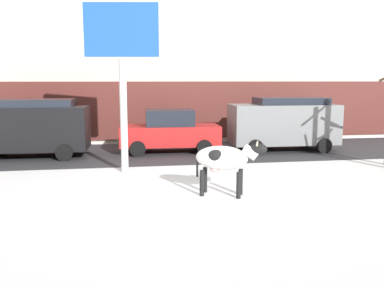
# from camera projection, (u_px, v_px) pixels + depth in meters

# --- Properties ---
(ground_plane) EXTENTS (120.00, 120.00, 0.00)m
(ground_plane) POSITION_uv_depth(u_px,v_px,m) (192.00, 207.00, 10.07)
(ground_plane) COLOR white
(road_strip) EXTENTS (60.00, 5.60, 0.01)m
(road_strip) POSITION_uv_depth(u_px,v_px,m) (163.00, 153.00, 17.69)
(road_strip) COLOR #333338
(road_strip) RESTS_ON ground
(building_facade) EXTENTS (44.00, 6.10, 13.00)m
(building_facade) POSITION_uv_depth(u_px,v_px,m) (152.00, 17.00, 22.47)
(building_facade) COLOR beige
(building_facade) RESTS_ON ground
(cow_holstein) EXTENTS (1.90, 1.13, 1.54)m
(cow_holstein) POSITION_uv_depth(u_px,v_px,m) (224.00, 159.00, 10.97)
(cow_holstein) COLOR silver
(cow_holstein) RESTS_ON ground
(billboard) EXTENTS (2.52, 0.58, 5.56)m
(billboard) POSITION_uv_depth(u_px,v_px,m) (122.00, 41.00, 13.33)
(billboard) COLOR silver
(billboard) RESTS_ON ground
(car_black_van) EXTENTS (4.66, 2.24, 2.32)m
(car_black_van) POSITION_uv_depth(u_px,v_px,m) (29.00, 126.00, 16.46)
(car_black_van) COLOR black
(car_black_van) RESTS_ON ground
(car_red_sedan) EXTENTS (4.26, 2.09, 1.84)m
(car_red_sedan) POSITION_uv_depth(u_px,v_px,m) (170.00, 131.00, 17.66)
(car_red_sedan) COLOR red
(car_red_sedan) RESTS_ON ground
(car_grey_van) EXTENTS (4.66, 2.24, 2.32)m
(car_grey_van) POSITION_uv_depth(u_px,v_px,m) (284.00, 122.00, 18.12)
(car_grey_van) COLOR slate
(car_grey_van) RESTS_ON ground
(pedestrian_near_billboard) EXTENTS (0.36, 0.24, 1.73)m
(pedestrian_near_billboard) POSITION_uv_depth(u_px,v_px,m) (332.00, 122.00, 22.09)
(pedestrian_near_billboard) COLOR #282833
(pedestrian_near_billboard) RESTS_ON ground
(pedestrian_by_cars) EXTENTS (0.36, 0.24, 1.73)m
(pedestrian_by_cars) POSITION_uv_depth(u_px,v_px,m) (154.00, 125.00, 20.60)
(pedestrian_by_cars) COLOR #282833
(pedestrian_by_cars) RESTS_ON ground
(pedestrian_far_left) EXTENTS (0.36, 0.24, 1.73)m
(pedestrian_far_left) POSITION_uv_depth(u_px,v_px,m) (264.00, 123.00, 21.50)
(pedestrian_far_left) COLOR #282833
(pedestrian_far_left) RESTS_ON ground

